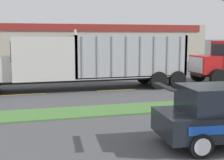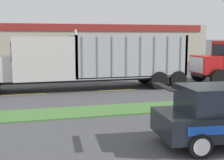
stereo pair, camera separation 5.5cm
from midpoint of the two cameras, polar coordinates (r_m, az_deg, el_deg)
grass_verge at (r=13.27m, az=-4.21°, el=-5.76°), size 120.00×1.92×0.06m
centre_line_4 at (r=17.92m, az=-15.76°, el=-2.54°), size 2.40×0.14×0.01m
centre_line_5 at (r=18.62m, az=1.09°, el=-1.85°), size 2.40×0.14×0.01m
centre_line_6 at (r=20.76m, az=15.57°, el=-1.13°), size 2.40×0.14×0.01m
dump_truck_trail at (r=18.67m, az=-9.21°, el=3.15°), size 12.90×2.75×3.57m
store_building_backdrop at (r=42.18m, az=-9.10°, el=6.69°), size 35.67×12.10×4.66m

